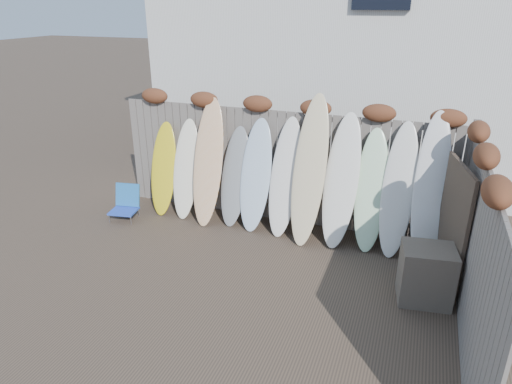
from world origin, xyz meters
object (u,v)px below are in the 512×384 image
(beach_chair, at_px, (126,203))
(wooden_crate, at_px, (426,274))
(lattice_panel, at_px, (452,226))
(surfboard_0, at_px, (164,169))

(beach_chair, bearing_deg, wooden_crate, -8.42)
(beach_chair, distance_m, lattice_panel, 5.50)
(surfboard_0, bearing_deg, beach_chair, -140.65)
(wooden_crate, bearing_deg, beach_chair, 171.58)
(lattice_panel, distance_m, surfboard_0, 4.98)
(wooden_crate, height_order, lattice_panel, lattice_panel)
(surfboard_0, bearing_deg, lattice_panel, -13.14)
(wooden_crate, distance_m, surfboard_0, 4.87)
(wooden_crate, distance_m, lattice_panel, 0.78)
(wooden_crate, bearing_deg, surfboard_0, 164.59)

